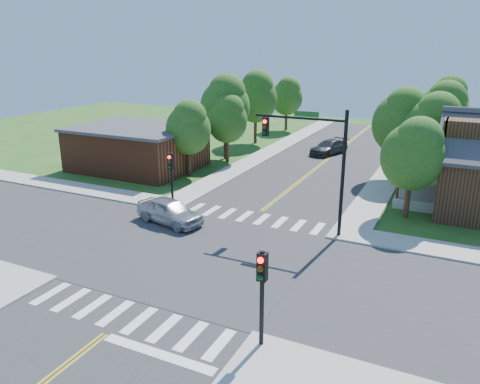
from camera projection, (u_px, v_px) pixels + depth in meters
The scene contains 25 objects.
ground at pixel (204, 257), 24.11m from camera, with size 100.00×100.00×0.00m, color #235019.
road_ns at pixel (204, 257), 24.11m from camera, with size 10.00×90.00×0.04m, color #2D2D30.
road_ew at pixel (204, 257), 24.11m from camera, with size 90.00×10.00×0.04m, color #2D2D30.
intersection_patch at pixel (204, 257), 24.11m from camera, with size 10.20×10.20×0.06m, color #2D2D30.
sidewalk_nw at pixel (142, 159), 44.20m from camera, with size 40.00×40.00×0.14m.
crosswalk_north at pixel (253, 218), 29.42m from camera, with size 8.85×2.00×0.01m.
crosswalk_south at pixel (127, 317), 18.78m from camera, with size 8.85×2.00×0.01m.
centerline at pixel (204, 256), 24.10m from camera, with size 0.30×90.00×0.01m.
stop_bar at pixel (158, 355), 16.56m from camera, with size 4.60×0.45×0.09m, color white.
signal_mast_ne at pixel (314, 151), 25.82m from camera, with size 5.30×0.42×7.20m.
signal_pole_se at pixel (262, 282), 16.16m from camera, with size 0.34×0.42×3.80m.
signal_pole_nw at pixel (171, 170), 30.40m from camera, with size 0.34×0.42×3.80m.
building_nw at pixel (138, 147), 40.73m from camera, with size 10.40×8.40×3.73m.
tree_e_a at pixel (414, 152), 28.27m from camera, with size 3.80×3.61×6.45m.
tree_e_b at pixel (433, 126), 34.20m from camera, with size 4.28×4.07×7.28m.
tree_e_c at pixel (443, 110), 40.73m from camera, with size 4.46×4.23×7.57m.
tree_e_d at pixel (447, 100), 48.79m from camera, with size 4.38×4.17×7.45m.
tree_w_a at pixel (189, 126), 37.65m from camera, with size 3.71×3.52×6.31m.
tree_w_b at pixel (226, 103), 43.07m from camera, with size 4.68×4.45×7.96m.
tree_w_c at pixel (256, 95), 49.95m from camera, with size 4.66×4.42×7.91m.
tree_w_d at pixel (287, 95), 57.82m from camera, with size 3.92×3.73×6.67m.
tree_house at pixel (402, 120), 36.12m from camera, with size 4.39×4.17×7.46m.
tree_bldg at pixel (228, 117), 42.10m from camera, with size 3.73×3.54×6.34m.
car_silver at pixel (170, 212), 28.38m from camera, with size 4.84×2.80×1.55m, color #B9BCC1.
car_dgrey at pixel (329, 148), 46.14m from camera, with size 3.40×5.11×1.37m, color #2E3233.
Camera 1 is at (11.18, -18.98, 10.54)m, focal length 35.00 mm.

